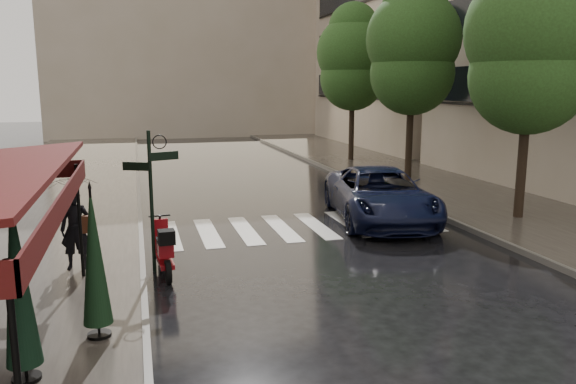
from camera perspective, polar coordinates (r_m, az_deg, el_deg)
name	(u,v)px	position (r m, az deg, el deg)	size (l,w,h in m)	color
ground	(231,320)	(10.09, -5.76, -12.79)	(120.00, 120.00, 0.00)	black
sidewalk_near	(51,199)	(21.72, -22.97, -0.62)	(6.00, 60.00, 0.12)	#38332D
sidewalk_far	(424,181)	(24.48, 13.61, 1.13)	(5.50, 60.00, 0.12)	#38332D
curb_near	(139,194)	(21.50, -14.91, -0.19)	(0.12, 60.00, 0.16)	#595651
curb_far	(362,183)	(23.27, 7.55, 0.89)	(0.12, 60.00, 0.16)	#595651
crosswalk	(299,227)	(16.28, 1.10, -3.53)	(7.85, 3.20, 0.01)	silver
signpost	(151,190)	(12.34, -13.72, 0.22)	(1.17, 0.29, 3.10)	black
haussmann_far	(411,5)	(39.81, 12.39, 18.05)	(8.00, 16.00, 18.50)	tan
backdrop_building	(187,10)	(47.72, -10.20, 17.78)	(22.00, 6.00, 20.00)	tan
tree_near	(532,39)	(17.99, 23.52, 14.02)	(3.80, 3.80, 7.99)	black
tree_mid	(413,46)	(23.86, 12.58, 14.27)	(3.80, 3.80, 8.34)	black
tree_far	(353,58)	(30.30, 6.61, 13.39)	(3.80, 3.80, 8.16)	black
pedestrian_with_umbrella	(73,193)	(12.72, -21.00, -0.13)	(1.19, 1.20, 2.49)	black
scooter	(164,250)	(12.38, -12.48, -5.81)	(0.50, 1.80, 1.18)	black
parked_car	(380,195)	(17.09, 9.33, -0.30)	(2.62, 5.68, 1.58)	black
parasol_front	(18,281)	(8.19, -25.77, -8.11)	(0.47, 0.47, 2.61)	black
parasol_back	(94,257)	(9.19, -19.09, -6.22)	(0.46, 0.46, 2.44)	black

